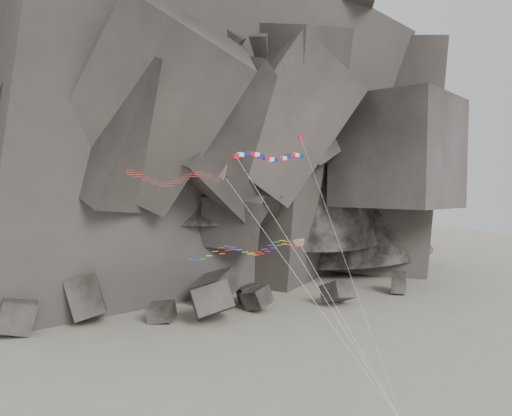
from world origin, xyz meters
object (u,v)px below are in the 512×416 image
object	(u,v)px
parafoil_kite	(241,250)
delta_kite	(171,177)
banner_kite	(271,158)
pennant_kite	(320,190)

from	to	relation	value
parafoil_kite	delta_kite	bearing A→B (deg)	137.49
banner_kite	parafoil_kite	world-z (taller)	banner_kite
parafoil_kite	pennant_kite	size ratio (longest dim) A/B	0.65
delta_kite	parafoil_kite	distance (m)	10.47
banner_kite	pennant_kite	xyz separation A→B (m)	(3.09, -5.62, -3.34)
parafoil_kite	pennant_kite	xyz separation A→B (m)	(8.05, -0.48, 5.67)
parafoil_kite	pennant_kite	world-z (taller)	pennant_kite
delta_kite	banner_kite	xyz separation A→B (m)	(10.75, -0.04, 1.98)
delta_kite	banner_kite	world-z (taller)	banner_kite
banner_kite	parafoil_kite	xyz separation A→B (m)	(-4.95, -5.14, -9.01)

